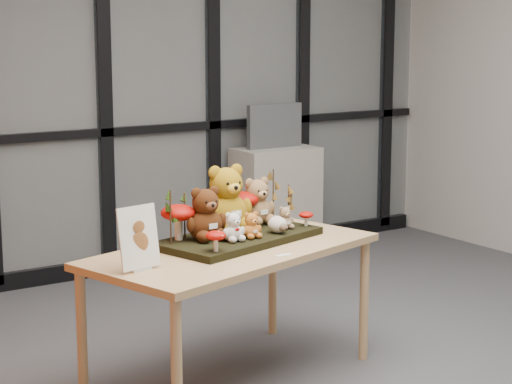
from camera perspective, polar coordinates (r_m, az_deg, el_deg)
floor at (r=5.17m, az=7.39°, el=-10.35°), size 5.00×5.00×0.00m
room_shell at (r=4.84m, az=7.85°, el=8.60°), size 5.00×5.00×5.00m
glass_partition at (r=6.90m, az=-5.90°, el=6.94°), size 4.90×0.06×2.78m
display_table at (r=4.69m, az=-1.50°, el=-4.21°), size 1.65×1.12×0.71m
diorama_tray at (r=4.79m, az=-1.07°, el=-2.86°), size 0.95×0.65×0.04m
bear_pooh_yellow at (r=4.84m, az=-1.88°, el=-0.15°), size 0.35×0.33×0.39m
bear_brown_medium at (r=4.66m, az=-3.15°, el=-1.14°), size 0.27×0.26×0.30m
bear_tan_back at (r=5.01m, az=0.05°, el=-0.40°), size 0.26×0.24×0.28m
bear_small_yellow at (r=4.70m, az=-0.30°, el=-1.96°), size 0.14×0.13×0.15m
bear_white_bow at (r=4.63m, az=-1.42°, el=-2.04°), size 0.15×0.14×0.17m
bear_beige_small at (r=4.91m, az=1.79°, el=-1.50°), size 0.12×0.12×0.13m
plush_cream_hedgehog at (r=4.81m, az=1.32°, el=-1.97°), size 0.09×0.08×0.10m
mushroom_back_left at (r=4.67m, az=-4.79°, el=-1.76°), size 0.18×0.18×0.20m
mushroom_back_right at (r=4.98m, az=-0.87°, el=-0.92°), size 0.18×0.18×0.20m
mushroom_front_left at (r=4.43m, az=-2.49°, el=-2.97°), size 0.10×0.10×0.11m
mushroom_front_right at (r=4.99m, az=3.10°, el=-1.61°), size 0.08×0.08×0.09m
sprig_green_far_left at (r=4.57m, az=-5.28°, el=-1.55°), size 0.05×0.05×0.27m
sprig_green_mid_left at (r=4.71m, az=-4.42°, el=-1.44°), size 0.05×0.05×0.23m
sprig_dry_far_right at (r=5.10m, az=1.07°, el=-0.18°), size 0.05×0.05×0.29m
sprig_dry_mid_right at (r=5.03m, az=2.01°, el=-0.75°), size 0.05×0.05×0.21m
sprig_green_centre at (r=4.83m, az=-3.08°, el=-1.45°), size 0.05×0.05×0.18m
sign_holder at (r=4.25m, az=-7.23°, el=-2.99°), size 0.21×0.09×0.30m
label_card at (r=4.52m, az=1.72°, el=-3.90°), size 0.08×0.03×0.00m
cabinet at (r=7.28m, az=1.22°, el=-0.64°), size 0.65×0.38×0.86m
monitor at (r=7.21m, az=1.15°, el=4.09°), size 0.48×0.05×0.34m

